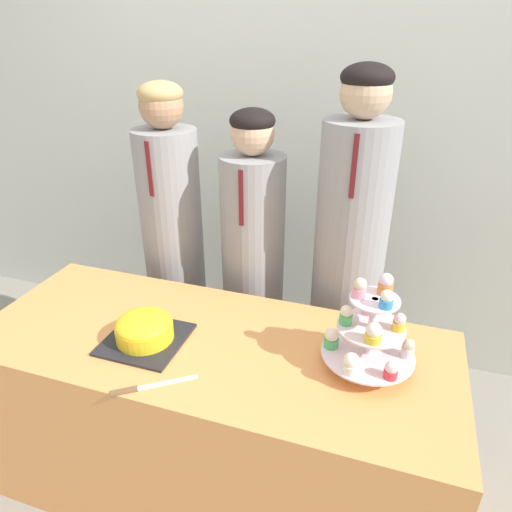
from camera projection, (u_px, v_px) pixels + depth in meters
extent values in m
cube|color=silver|center=(297.00, 99.00, 2.18)|extent=(9.00, 0.06, 2.70)
cube|color=#EF9951|center=(215.00, 419.00, 1.69)|extent=(1.62, 0.63, 0.72)
cube|color=#232328|center=(146.00, 339.00, 1.53)|extent=(0.26, 0.26, 0.01)
cylinder|color=yellow|center=(145.00, 331.00, 1.51)|extent=(0.19, 0.19, 0.05)
ellipsoid|color=yellow|center=(144.00, 324.00, 1.50)|extent=(0.19, 0.19, 0.07)
cube|color=silver|center=(168.00, 382.00, 1.35)|extent=(0.15, 0.12, 0.00)
cube|color=brown|center=(124.00, 392.00, 1.31)|extent=(0.07, 0.06, 0.01)
cylinder|color=silver|center=(370.00, 333.00, 1.36)|extent=(0.02, 0.02, 0.24)
cylinder|color=silver|center=(367.00, 353.00, 1.39)|extent=(0.28, 0.28, 0.01)
cylinder|color=silver|center=(371.00, 327.00, 1.35)|extent=(0.20, 0.20, 0.01)
cylinder|color=silver|center=(375.00, 300.00, 1.31)|extent=(0.15, 0.15, 0.01)
cylinder|color=white|center=(351.00, 368.00, 1.31)|extent=(0.05, 0.05, 0.03)
sphere|color=white|center=(351.00, 360.00, 1.30)|extent=(0.05, 0.05, 0.05)
cylinder|color=#E5333D|center=(390.00, 374.00, 1.29)|extent=(0.04, 0.04, 0.02)
sphere|color=silver|center=(391.00, 367.00, 1.28)|extent=(0.04, 0.04, 0.04)
cylinder|color=white|center=(407.00, 352.00, 1.37)|extent=(0.04, 0.04, 0.03)
sphere|color=beige|center=(409.00, 345.00, 1.36)|extent=(0.04, 0.04, 0.04)
cylinder|color=pink|center=(385.00, 332.00, 1.46)|extent=(0.05, 0.05, 0.03)
sphere|color=beige|center=(386.00, 325.00, 1.45)|extent=(0.04, 0.04, 0.04)
cylinder|color=white|center=(350.00, 328.00, 1.49)|extent=(0.04, 0.04, 0.02)
sphere|color=beige|center=(351.00, 322.00, 1.48)|extent=(0.04, 0.04, 0.04)
cylinder|color=#4CB766|center=(331.00, 342.00, 1.41)|extent=(0.05, 0.05, 0.03)
sphere|color=#F4E5C6|center=(332.00, 335.00, 1.40)|extent=(0.04, 0.04, 0.04)
cylinder|color=yellow|center=(399.00, 326.00, 1.33)|extent=(0.04, 0.04, 0.03)
sphere|color=silver|center=(400.00, 319.00, 1.32)|extent=(0.04, 0.04, 0.04)
cylinder|color=pink|center=(369.00, 309.00, 1.41)|extent=(0.04, 0.04, 0.02)
sphere|color=#F4E5C6|center=(370.00, 303.00, 1.40)|extent=(0.04, 0.04, 0.04)
cylinder|color=#4CB766|center=(346.00, 319.00, 1.36)|extent=(0.04, 0.04, 0.03)
sphere|color=#F4E5C6|center=(346.00, 311.00, 1.35)|extent=(0.04, 0.04, 0.04)
cylinder|color=yellow|center=(373.00, 338.00, 1.28)|extent=(0.05, 0.05, 0.03)
sphere|color=white|center=(374.00, 330.00, 1.27)|extent=(0.05, 0.05, 0.05)
cylinder|color=#3893DB|center=(386.00, 303.00, 1.26)|extent=(0.04, 0.04, 0.03)
sphere|color=white|center=(387.00, 296.00, 1.25)|extent=(0.04, 0.04, 0.04)
cylinder|color=orange|center=(385.00, 289.00, 1.32)|extent=(0.04, 0.04, 0.03)
sphere|color=silver|center=(386.00, 280.00, 1.31)|extent=(0.04, 0.04, 0.04)
cylinder|color=pink|center=(359.00, 292.00, 1.31)|extent=(0.04, 0.04, 0.03)
sphere|color=beige|center=(360.00, 284.00, 1.30)|extent=(0.04, 0.04, 0.04)
cylinder|color=#939399|center=(176.00, 268.00, 2.14)|extent=(0.27, 0.27, 1.29)
sphere|color=tan|center=(161.00, 106.00, 1.81)|extent=(0.18, 0.18, 0.18)
ellipsoid|color=tan|center=(160.00, 93.00, 1.79)|extent=(0.18, 0.18, 0.10)
cube|color=maroon|center=(149.00, 169.00, 1.79)|extent=(0.02, 0.01, 0.22)
cylinder|color=#939399|center=(253.00, 289.00, 2.05)|extent=(0.27, 0.27, 1.21)
sphere|color=#D6AD89|center=(253.00, 133.00, 1.74)|extent=(0.17, 0.17, 0.17)
ellipsoid|color=black|center=(252.00, 121.00, 1.72)|extent=(0.18, 0.18, 0.09)
cube|color=maroon|center=(241.00, 198.00, 1.72)|extent=(0.02, 0.01, 0.22)
cylinder|color=#939399|center=(346.00, 288.00, 1.90)|extent=(0.28, 0.28, 1.37)
sphere|color=#D6AD89|center=(366.00, 93.00, 1.55)|extent=(0.18, 0.18, 0.18)
ellipsoid|color=black|center=(367.00, 77.00, 1.53)|extent=(0.18, 0.18, 0.10)
cube|color=maroon|center=(354.00, 167.00, 1.53)|extent=(0.02, 0.01, 0.22)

